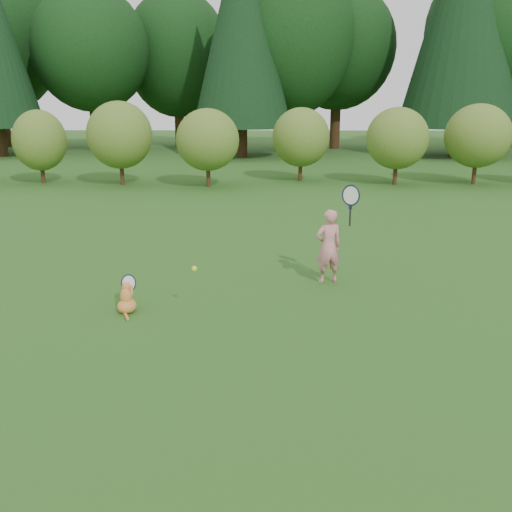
# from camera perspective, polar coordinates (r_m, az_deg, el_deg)

# --- Properties ---
(ground) EXTENTS (100.00, 100.00, 0.00)m
(ground) POSITION_cam_1_polar(r_m,az_deg,el_deg) (7.54, -1.65, -6.74)
(ground) COLOR #205618
(ground) RESTS_ON ground
(shrub_row) EXTENTS (28.00, 3.00, 2.80)m
(shrub_row) POSITION_cam_1_polar(r_m,az_deg,el_deg) (20.04, 0.13, 11.21)
(shrub_row) COLOR #436A21
(shrub_row) RESTS_ON ground
(woodland_backdrop) EXTENTS (48.00, 10.00, 15.00)m
(woodland_backdrop) POSITION_cam_1_polar(r_m,az_deg,el_deg) (30.35, 0.51, 24.15)
(woodland_backdrop) COLOR black
(woodland_backdrop) RESTS_ON ground
(child) EXTENTS (0.69, 0.42, 1.79)m
(child) POSITION_cam_1_polar(r_m,az_deg,el_deg) (9.08, 7.33, 1.13)
(child) COLOR #DA8289
(child) RESTS_ON ground
(cat) EXTENTS (0.31, 0.60, 0.60)m
(cat) POSITION_cam_1_polar(r_m,az_deg,el_deg) (8.05, -12.83, -3.96)
(cat) COLOR orange
(cat) RESTS_ON ground
(tennis_ball) EXTENTS (0.08, 0.08, 0.08)m
(tennis_ball) POSITION_cam_1_polar(r_m,az_deg,el_deg) (7.74, -6.18, -1.28)
(tennis_ball) COLOR yellow
(tennis_ball) RESTS_ON ground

